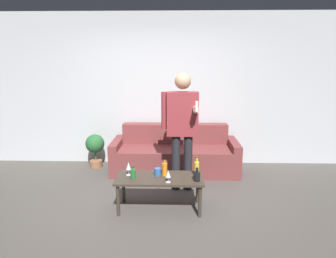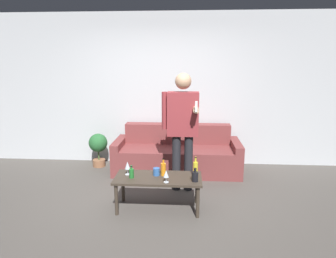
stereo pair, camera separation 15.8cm
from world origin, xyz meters
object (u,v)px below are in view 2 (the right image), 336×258
object	(u,v)px
bottle_orange	(131,173)
person_standing_front	(182,123)
couch	(177,155)
coffee_table	(158,181)

from	to	relation	value
bottle_orange	person_standing_front	world-z (taller)	person_standing_front
couch	coffee_table	bearing A→B (deg)	-97.59
coffee_table	person_standing_front	bearing A→B (deg)	65.11
coffee_table	bottle_orange	distance (m)	0.35
couch	coffee_table	xyz separation A→B (m)	(-0.19, -1.40, 0.10)
couch	bottle_orange	distance (m)	1.55
coffee_table	bottle_orange	xyz separation A→B (m)	(-0.33, -0.05, 0.11)
coffee_table	bottle_orange	size ratio (longest dim) A/B	6.80
couch	bottle_orange	xyz separation A→B (m)	(-0.52, -1.44, 0.21)
couch	person_standing_front	bearing A→B (deg)	-82.53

